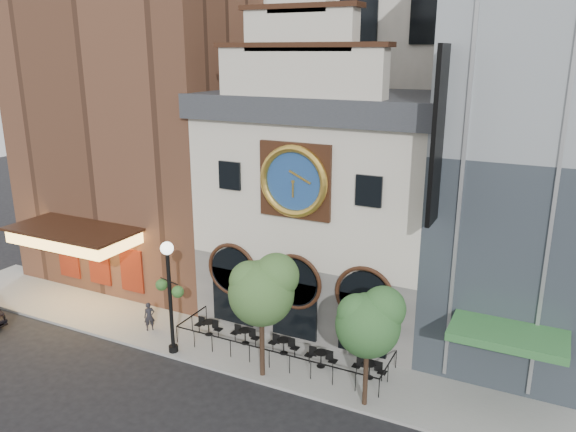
% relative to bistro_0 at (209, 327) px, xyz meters
% --- Properties ---
extents(ground, '(120.00, 120.00, 0.00)m').
position_rel_bistro_0_xyz_m(ground, '(4.32, -2.58, -0.61)').
color(ground, black).
rests_on(ground, ground).
extents(sidewalk, '(44.00, 5.00, 0.15)m').
position_rel_bistro_0_xyz_m(sidewalk, '(4.32, -0.08, -0.54)').
color(sidewalk, gray).
rests_on(sidewalk, ground).
extents(clock_building, '(12.60, 8.78, 18.65)m').
position_rel_bistro_0_xyz_m(clock_building, '(4.32, 5.24, 6.07)').
color(clock_building, '#605E5B').
rests_on(clock_building, ground).
extents(theater_building, '(14.00, 15.60, 25.00)m').
position_rel_bistro_0_xyz_m(theater_building, '(-8.68, 7.38, 11.99)').
color(theater_building, brown).
rests_on(theater_building, ground).
extents(cafe_railing, '(10.60, 2.60, 0.90)m').
position_rel_bistro_0_xyz_m(cafe_railing, '(4.32, -0.08, -0.01)').
color(cafe_railing, black).
rests_on(cafe_railing, sidewalk).
extents(bistro_0, '(1.58, 0.68, 0.90)m').
position_rel_bistro_0_xyz_m(bistro_0, '(0.00, 0.00, 0.00)').
color(bistro_0, black).
rests_on(bistro_0, sidewalk).
extents(bistro_1, '(1.58, 0.68, 0.90)m').
position_rel_bistro_0_xyz_m(bistro_1, '(2.17, 0.06, 0.00)').
color(bistro_1, black).
rests_on(bistro_1, sidewalk).
extents(bistro_2, '(1.58, 0.68, 0.90)m').
position_rel_bistro_0_xyz_m(bistro_2, '(4.36, 0.06, 0.00)').
color(bistro_2, black).
rests_on(bistro_2, sidewalk).
extents(bistro_3, '(1.58, 0.68, 0.90)m').
position_rel_bistro_0_xyz_m(bistro_3, '(6.45, -0.22, 0.00)').
color(bistro_3, black).
rests_on(bistro_3, sidewalk).
extents(bistro_4, '(1.58, 0.68, 0.90)m').
position_rel_bistro_0_xyz_m(bistro_4, '(8.77, -0.13, 0.00)').
color(bistro_4, black).
rests_on(bistro_4, sidewalk).
extents(pedestrian, '(0.65, 0.66, 1.54)m').
position_rel_bistro_0_xyz_m(pedestrian, '(-3.09, -0.93, 0.31)').
color(pedestrian, black).
rests_on(pedestrian, sidewalk).
extents(lamppost, '(1.79, 0.89, 5.71)m').
position_rel_bistro_0_xyz_m(lamppost, '(-0.60, -2.18, 3.07)').
color(lamppost, black).
rests_on(lamppost, sidewalk).
extents(tree_left, '(3.04, 2.93, 5.85)m').
position_rel_bistro_0_xyz_m(tree_left, '(4.38, -2.00, 3.83)').
color(tree_left, '#382619').
rests_on(tree_left, sidewalk).
extents(tree_right, '(2.74, 2.64, 5.27)m').
position_rel_bistro_0_xyz_m(tree_right, '(9.28, -2.05, 3.40)').
color(tree_right, '#382619').
rests_on(tree_right, sidewalk).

